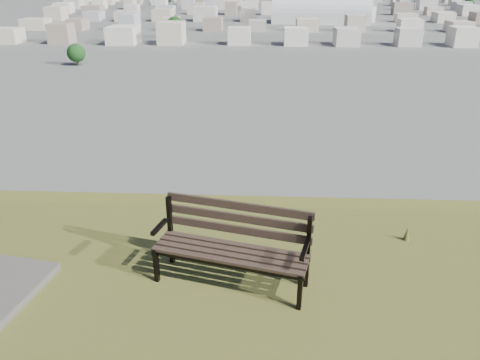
{
  "coord_description": "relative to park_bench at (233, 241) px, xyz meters",
  "views": [
    {
      "loc": [
        0.62,
        -1.8,
        27.99
      ],
      "look_at": [
        0.32,
        4.22,
        25.3
      ],
      "focal_mm": 35.0,
      "sensor_mm": 36.0,
      "label": 1
    }
  ],
  "objects": [
    {
      "name": "city_trees",
      "position": [
        -26.74,
        316.69,
        -20.63
      ],
      "size": [
        406.52,
        387.2,
        9.98
      ],
      "color": "#332719",
      "rests_on": "ground"
    },
    {
      "name": "park_bench",
      "position": [
        0.0,
        0.0,
        0.0
      ],
      "size": [
        1.66,
        0.89,
        0.83
      ],
      "rotation": [
        0.0,
        0.0,
        -0.25
      ],
      "color": "#3D2E23",
      "rests_on": "hilltop_mesa"
    },
    {
      "name": "city_blocks",
      "position": [
        -0.35,
        392.13,
        -21.97
      ],
      "size": [
        395.0,
        361.0,
        7.0
      ],
      "color": "beige",
      "rests_on": "ground"
    },
    {
      "name": "arena",
      "position": [
        33.8,
        289.51,
        -19.85
      ],
      "size": [
        59.12,
        31.2,
        23.82
      ],
      "rotation": [
        0.0,
        0.0,
        -0.13
      ],
      "color": "silver",
      "rests_on": "ground"
    }
  ]
}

